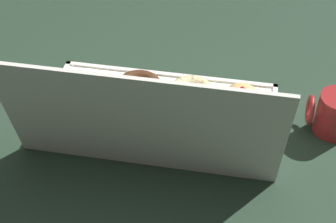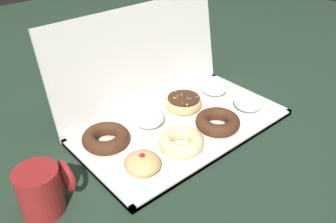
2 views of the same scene
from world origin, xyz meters
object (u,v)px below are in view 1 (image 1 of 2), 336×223
powdered_filled_donut_3 (86,81)px  coffee_mug (334,113)px  donut_box (159,114)px  powdered_filled_donut_7 (73,115)px  cruller_donut_1 (191,92)px  powdered_filled_donut_5 (183,128)px  jelly_filled_donut_0 (242,96)px  chocolate_cake_ring_donut_4 (240,138)px  sprinkle_donut_6 (127,123)px  chocolate_cake_ring_donut_2 (139,87)px

powdered_filled_donut_3 → coffee_mug: coffee_mug is taller
donut_box → powdered_filled_donut_7: size_ratio=6.92×
cruller_donut_1 → coffee_mug: coffee_mug is taller
cruller_donut_1 → powdered_filled_donut_7: size_ratio=1.41×
powdered_filled_donut_3 → powdered_filled_donut_5: bearing=154.9°
powdered_filled_donut_3 → powdered_filled_donut_5: powdered_filled_donut_5 is taller
jelly_filled_donut_0 → powdered_filled_donut_7: (0.38, 0.14, 0.00)m
chocolate_cake_ring_donut_4 → sprinkle_donut_6: 0.26m
jelly_filled_donut_0 → sprinkle_donut_6: bearing=28.4°
powdered_filled_donut_5 → coffee_mug: 0.35m
cruller_donut_1 → chocolate_cake_ring_donut_4: cruller_donut_1 is taller
cruller_donut_1 → coffee_mug: 0.34m
chocolate_cake_ring_donut_4 → coffee_mug: size_ratio=1.11×
powdered_filled_donut_3 → powdered_filled_donut_5: (-0.27, 0.12, 0.00)m
powdered_filled_donut_5 → sprinkle_donut_6: size_ratio=0.80×
cruller_donut_1 → powdered_filled_donut_7: powdered_filled_donut_7 is taller
cruller_donut_1 → donut_box: bearing=43.3°
chocolate_cake_ring_donut_4 → powdered_filled_donut_5: size_ratio=1.37×
donut_box → sprinkle_donut_6: size_ratio=5.23×
chocolate_cake_ring_donut_2 → sprinkle_donut_6: size_ratio=1.10×
powdered_filled_donut_5 → chocolate_cake_ring_donut_4: bearing=178.2°
powdered_filled_donut_3 → coffee_mug: size_ratio=0.78×
chocolate_cake_ring_donut_4 → coffee_mug: 0.22m
donut_box → powdered_filled_donut_5: size_ratio=6.49×
jelly_filled_donut_0 → chocolate_cake_ring_donut_4: (-0.01, 0.14, -0.01)m
powdered_filled_donut_5 → coffee_mug: size_ratio=0.81×
chocolate_cake_ring_donut_2 → cruller_donut_1: bearing=-179.5°
powdered_filled_donut_5 → coffee_mug: (-0.33, -0.09, 0.02)m
jelly_filled_donut_0 → chocolate_cake_ring_donut_4: 0.14m
jelly_filled_donut_0 → coffee_mug: coffee_mug is taller
donut_box → chocolate_cake_ring_donut_2: chocolate_cake_ring_donut_2 is taller
powdered_filled_donut_7 → chocolate_cake_ring_donut_2: bearing=-134.3°
donut_box → powdered_filled_donut_5: bearing=135.9°
powdered_filled_donut_3 → powdered_filled_donut_7: 0.13m
sprinkle_donut_6 → powdered_filled_donut_7: size_ratio=1.32×
powdered_filled_donut_7 → sprinkle_donut_6: bearing=179.9°
powdered_filled_donut_7 → coffee_mug: coffee_mug is taller
jelly_filled_donut_0 → powdered_filled_donut_3: 0.39m
powdered_filled_donut_7 → coffee_mug: size_ratio=0.76×
powdered_filled_donut_3 → coffee_mug: bearing=176.4°
chocolate_cake_ring_donut_4 → powdered_filled_donut_5: bearing=-1.8°
chocolate_cake_ring_donut_2 → powdered_filled_donut_3: 0.13m
donut_box → chocolate_cake_ring_donut_2: (0.06, -0.06, 0.02)m
chocolate_cake_ring_donut_4 → chocolate_cake_ring_donut_2: bearing=-27.0°
powdered_filled_donut_3 → sprinkle_donut_6: 0.19m
cruller_donut_1 → chocolate_cake_ring_donut_2: cruller_donut_1 is taller
powdered_filled_donut_5 → powdered_filled_donut_7: (0.26, 0.00, -0.00)m
jelly_filled_donut_0 → sprinkle_donut_6: size_ratio=0.77×
chocolate_cake_ring_donut_4 → sprinkle_donut_6: (0.26, -0.00, 0.00)m
donut_box → chocolate_cake_ring_donut_4: (-0.20, 0.07, 0.02)m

